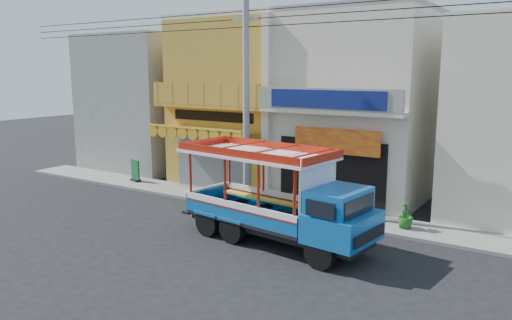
{
  "coord_description": "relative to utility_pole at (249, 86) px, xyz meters",
  "views": [
    {
      "loc": [
        10.1,
        -13.3,
        5.64
      ],
      "look_at": [
        -0.02,
        2.5,
        2.26
      ],
      "focal_mm": 35.0,
      "sensor_mm": 36.0,
      "label": 1
    }
  ],
  "objects": [
    {
      "name": "potted_plant_c",
      "position": [
        6.24,
        0.58,
        -4.41
      ],
      "size": [
        0.6,
        0.6,
        1.01
      ],
      "primitive_type": "imported",
      "rotation": [
        0.0,
        0.0,
        4.65
      ],
      "color": "#205D1A",
      "rests_on": "sidewalk"
    },
    {
      "name": "sidewalk",
      "position": [
        0.85,
        0.7,
        -4.97
      ],
      "size": [
        30.0,
        2.0,
        0.12
      ],
      "primitive_type": "cube",
      "color": "slate",
      "rests_on": "ground"
    },
    {
      "name": "green_sign",
      "position": [
        -7.46,
        0.85,
        -4.46
      ],
      "size": [
        0.7,
        0.47,
        1.09
      ],
      "color": "black",
      "rests_on": "sidewalk"
    },
    {
      "name": "party_pilaster",
      "position": [
        -0.15,
        1.55,
        -1.03
      ],
      "size": [
        0.35,
        0.3,
        8.0
      ],
      "primitive_type": "cube",
      "color": "beige",
      "rests_on": "ground"
    },
    {
      "name": "ground",
      "position": [
        0.85,
        -3.3,
        -5.03
      ],
      "size": [
        90.0,
        90.0,
        0.0
      ],
      "primitive_type": "plane",
      "color": "black",
      "rests_on": "ground"
    },
    {
      "name": "shophouse_left",
      "position": [
        -3.15,
        4.66,
        -0.92
      ],
      "size": [
        6.0,
        7.5,
        8.24
      ],
      "color": "#B19627",
      "rests_on": "ground"
    },
    {
      "name": "shophouse_right",
      "position": [
        2.85,
        4.66,
        -0.93
      ],
      "size": [
        6.0,
        6.75,
        8.24
      ],
      "color": "beige",
      "rests_on": "ground"
    },
    {
      "name": "songthaew_truck",
      "position": [
        3.48,
        -3.05,
        -3.49
      ],
      "size": [
        7.08,
        3.07,
        3.2
      ],
      "color": "black",
      "rests_on": "ground"
    },
    {
      "name": "utility_pole",
      "position": [
        0.0,
        0.0,
        0.0
      ],
      "size": [
        28.0,
        0.26,
        9.0
      ],
      "color": "gray",
      "rests_on": "ground"
    },
    {
      "name": "potted_plant_b",
      "position": [
        4.69,
        0.82,
        -4.35
      ],
      "size": [
        0.75,
        0.79,
        1.12
      ],
      "primitive_type": "imported",
      "rotation": [
        0.0,
        0.0,
        2.16
      ],
      "color": "#205D1A",
      "rests_on": "sidewalk"
    },
    {
      "name": "potted_plant_a",
      "position": [
        1.85,
        0.54,
        -4.44
      ],
      "size": [
        1.11,
        1.11,
        0.94
      ],
      "primitive_type": "imported",
      "rotation": [
        0.0,
        0.0,
        0.73
      ],
      "color": "#205D1A",
      "rests_on": "sidewalk"
    },
    {
      "name": "filler_building_left",
      "position": [
        -10.15,
        4.7,
        -1.23
      ],
      "size": [
        6.0,
        6.0,
        7.6
      ],
      "primitive_type": "cube",
      "color": "gray",
      "rests_on": "ground"
    }
  ]
}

